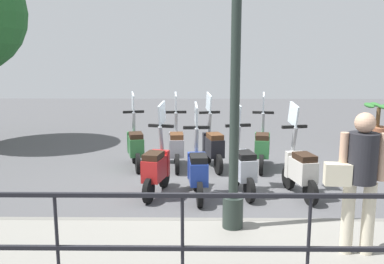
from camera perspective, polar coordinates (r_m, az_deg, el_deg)
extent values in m
plane|color=#4C4C4F|center=(7.96, 3.61, -6.66)|extent=(28.00, 28.00, 0.00)
cube|color=gray|center=(4.97, 5.59, -16.92)|extent=(2.20, 20.00, 0.15)
cube|color=slate|center=(5.91, 4.71, -12.20)|extent=(0.10, 20.00, 0.15)
cube|color=black|center=(3.60, 7.28, -8.40)|extent=(0.04, 16.00, 0.04)
cube|color=black|center=(3.79, 7.11, -15.17)|extent=(0.04, 16.00, 0.04)
cylinder|color=black|center=(3.90, 15.19, -15.51)|extent=(0.03, 0.03, 1.05)
cylinder|color=black|center=(3.79, -1.28, -15.96)|extent=(0.03, 0.03, 1.05)
cylinder|color=black|center=(3.97, -17.45, -15.19)|extent=(0.03, 0.03, 1.05)
cylinder|color=#232D28|center=(5.58, 5.46, -10.59)|extent=(0.26, 0.26, 0.40)
cylinder|color=#232D28|center=(5.20, 5.86, 10.98)|extent=(0.12, 0.12, 4.51)
cylinder|color=beige|center=(5.19, 22.43, -10.61)|extent=(0.14, 0.14, 0.82)
cylinder|color=beige|center=(5.13, 20.03, -10.68)|extent=(0.14, 0.14, 0.82)
cylinder|color=#232328|center=(4.96, 21.78, -3.23)|extent=(0.35, 0.35, 0.55)
sphere|color=tan|center=(4.88, 22.09, 1.16)|extent=(0.22, 0.22, 0.22)
cylinder|color=tan|center=(5.01, 23.99, -3.08)|extent=(0.09, 0.09, 0.52)
cylinder|color=tan|center=(4.91, 19.53, -3.05)|extent=(0.09, 0.09, 0.52)
cube|color=beige|center=(4.89, 18.84, -5.34)|extent=(0.17, 0.29, 0.24)
cylinder|color=#9E5B3D|center=(12.08, 23.40, -0.41)|extent=(0.56, 0.56, 0.45)
cylinder|color=brown|center=(12.00, 23.57, 1.81)|extent=(0.10, 0.10, 0.50)
ellipsoid|color=#2D6B2D|center=(12.19, 23.22, 3.39)|extent=(0.56, 0.16, 0.10)
ellipsoid|color=#2D6B2D|center=(11.73, 24.14, 3.07)|extent=(0.56, 0.16, 0.10)
ellipsoid|color=#2D6B2D|center=(11.87, 22.56, 3.26)|extent=(0.56, 0.16, 0.10)
ellipsoid|color=#2D6B2D|center=(12.06, 22.56, 3.37)|extent=(0.56, 0.16, 0.10)
cylinder|color=black|center=(7.70, 12.73, -5.95)|extent=(0.41, 0.16, 0.40)
cylinder|color=black|center=(6.99, 15.53, -7.81)|extent=(0.41, 0.16, 0.40)
cube|color=beige|center=(7.19, 14.45, -4.90)|extent=(0.65, 0.40, 0.36)
cube|color=beige|center=(7.44, 13.49, -4.17)|extent=(0.18, 0.32, 0.44)
cube|color=black|center=(7.07, 14.79, -3.25)|extent=(0.45, 0.34, 0.10)
cylinder|color=gray|center=(7.41, 13.41, -1.41)|extent=(0.19, 0.11, 0.55)
cube|color=black|center=(7.36, 13.50, 0.69)|extent=(0.15, 0.44, 0.05)
cube|color=silver|center=(7.38, 13.38, 2.30)|extent=(0.39, 0.11, 0.42)
cylinder|color=black|center=(7.67, 5.69, -5.79)|extent=(0.41, 0.16, 0.40)
cylinder|color=black|center=(6.92, 7.67, -7.69)|extent=(0.41, 0.16, 0.40)
cube|color=#B7BCC6|center=(7.14, 6.88, -4.74)|extent=(0.64, 0.40, 0.36)
cube|color=#B7BCC6|center=(7.40, 6.20, -4.01)|extent=(0.18, 0.32, 0.44)
cube|color=black|center=(7.02, 7.10, -3.08)|extent=(0.44, 0.34, 0.10)
cylinder|color=gray|center=(7.37, 6.12, -1.23)|extent=(0.19, 0.11, 0.55)
cube|color=black|center=(7.32, 6.16, 0.88)|extent=(0.15, 0.44, 0.05)
cube|color=silver|center=(7.35, 6.06, 2.49)|extent=(0.39, 0.11, 0.42)
cylinder|color=black|center=(7.44, 0.48, -6.26)|extent=(0.41, 0.11, 0.40)
cylinder|color=black|center=(6.66, 1.03, -8.34)|extent=(0.41, 0.11, 0.40)
cube|color=navy|center=(6.89, 0.81, -5.25)|extent=(0.62, 0.33, 0.36)
cube|color=navy|center=(7.16, 0.62, -4.45)|extent=(0.14, 0.31, 0.44)
cube|color=black|center=(6.76, 0.86, -3.53)|extent=(0.42, 0.29, 0.10)
cylinder|color=gray|center=(7.13, 0.58, -1.57)|extent=(0.19, 0.08, 0.55)
cube|color=black|center=(7.08, 0.59, 0.60)|extent=(0.09, 0.44, 0.05)
cube|color=silver|center=(7.11, 0.55, 2.27)|extent=(0.39, 0.06, 0.42)
cylinder|color=black|center=(7.61, -3.70, -5.90)|extent=(0.41, 0.17, 0.40)
cylinder|color=black|center=(6.86, -5.82, -7.82)|extent=(0.41, 0.17, 0.40)
cube|color=#B21E1E|center=(7.07, -4.96, -4.85)|extent=(0.65, 0.41, 0.36)
cube|color=#B21E1E|center=(7.33, -4.23, -4.11)|extent=(0.19, 0.32, 0.44)
cube|color=black|center=(6.95, -5.18, -3.17)|extent=(0.45, 0.35, 0.10)
cylinder|color=gray|center=(7.31, -4.12, -1.30)|extent=(0.19, 0.11, 0.55)
cube|color=black|center=(7.25, -4.15, 0.82)|extent=(0.16, 0.44, 0.05)
cube|color=silver|center=(7.28, -4.03, 2.45)|extent=(0.38, 0.12, 0.42)
cylinder|color=black|center=(9.26, 9.31, -3.00)|extent=(0.41, 0.14, 0.40)
cylinder|color=black|center=(8.45, 9.22, -4.32)|extent=(0.41, 0.14, 0.40)
cube|color=#2D6B38|center=(8.71, 9.31, -1.98)|extent=(0.64, 0.37, 0.36)
cube|color=#2D6B38|center=(8.99, 9.35, -1.45)|extent=(0.17, 0.32, 0.44)
cube|color=black|center=(8.59, 9.35, -0.58)|extent=(0.44, 0.32, 0.10)
cylinder|color=gray|center=(8.98, 9.42, 0.84)|extent=(0.19, 0.10, 0.55)
cube|color=black|center=(8.94, 9.47, 2.58)|extent=(0.13, 0.44, 0.05)
cube|color=silver|center=(8.97, 9.52, 3.90)|extent=(0.39, 0.09, 0.42)
cylinder|color=black|center=(9.16, 2.05, -3.01)|extent=(0.41, 0.17, 0.40)
cylinder|color=black|center=(8.39, 3.54, -4.32)|extent=(0.41, 0.17, 0.40)
cube|color=black|center=(8.63, 2.93, -1.97)|extent=(0.65, 0.42, 0.36)
cube|color=black|center=(8.90, 2.42, -1.44)|extent=(0.19, 0.32, 0.44)
cube|color=#4C2D19|center=(8.51, 3.08, -0.56)|extent=(0.45, 0.35, 0.10)
cylinder|color=gray|center=(8.89, 2.33, 0.87)|extent=(0.19, 0.11, 0.55)
cube|color=black|center=(8.84, 2.34, 2.63)|extent=(0.16, 0.44, 0.05)
cube|color=silver|center=(8.87, 2.25, 3.96)|extent=(0.38, 0.12, 0.42)
cylinder|color=black|center=(9.21, -2.15, -2.94)|extent=(0.40, 0.11, 0.40)
cylinder|color=black|center=(8.40, -1.99, -4.28)|extent=(0.40, 0.11, 0.40)
cube|color=gray|center=(8.66, -2.07, -1.92)|extent=(0.62, 0.32, 0.36)
cube|color=gray|center=(8.94, -2.13, -1.39)|extent=(0.14, 0.31, 0.44)
cube|color=#4C2D19|center=(8.54, -2.07, -0.52)|extent=(0.42, 0.29, 0.10)
cylinder|color=gray|center=(8.93, -2.16, 0.92)|extent=(0.19, 0.08, 0.55)
cube|color=black|center=(8.88, -2.17, 2.67)|extent=(0.09, 0.44, 0.05)
cube|color=silver|center=(8.92, -2.19, 4.00)|extent=(0.39, 0.06, 0.42)
cylinder|color=black|center=(9.32, -7.75, -2.87)|extent=(0.41, 0.17, 0.40)
cylinder|color=black|center=(8.51, -7.23, -4.16)|extent=(0.41, 0.17, 0.40)
cube|color=#2D6B38|center=(8.77, -7.49, -1.84)|extent=(0.65, 0.41, 0.36)
cube|color=#2D6B38|center=(9.05, -7.68, -1.33)|extent=(0.19, 0.32, 0.44)
cube|color=black|center=(8.65, -7.49, -0.46)|extent=(0.45, 0.35, 0.10)
cylinder|color=gray|center=(9.04, -7.77, 0.95)|extent=(0.19, 0.11, 0.55)
cube|color=black|center=(8.99, -7.81, 2.68)|extent=(0.16, 0.44, 0.05)
cube|color=silver|center=(9.03, -7.88, 3.99)|extent=(0.38, 0.12, 0.42)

